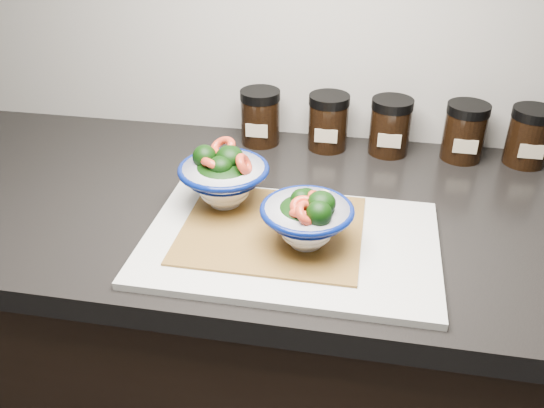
% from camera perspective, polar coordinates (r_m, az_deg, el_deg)
% --- Properties ---
extents(cabinet, '(3.43, 0.58, 0.86)m').
position_cam_1_polar(cabinet, '(1.30, 7.53, -18.70)').
color(cabinet, black).
rests_on(cabinet, ground).
extents(countertop, '(3.50, 0.60, 0.04)m').
position_cam_1_polar(countertop, '(1.00, 9.28, -1.74)').
color(countertop, black).
rests_on(countertop, cabinet).
extents(cutting_board, '(0.45, 0.30, 0.01)m').
position_cam_1_polar(cutting_board, '(0.89, 1.79, -3.83)').
color(cutting_board, silver).
rests_on(cutting_board, countertop).
extents(bamboo_mat, '(0.28, 0.24, 0.00)m').
position_cam_1_polar(bamboo_mat, '(0.90, 0.00, -2.50)').
color(bamboo_mat, '#A67932').
rests_on(bamboo_mat, cutting_board).
extents(bowl_left, '(0.15, 0.15, 0.11)m').
position_cam_1_polar(bowl_left, '(0.95, -4.80, 2.61)').
color(bowl_left, white).
rests_on(bowl_left, bamboo_mat).
extents(bowl_right, '(0.14, 0.14, 0.10)m').
position_cam_1_polar(bowl_right, '(0.85, 3.53, -1.47)').
color(bowl_right, white).
rests_on(bowl_right, bamboo_mat).
extents(spice_jar_a, '(0.08, 0.08, 0.11)m').
position_cam_1_polar(spice_jar_a, '(1.20, -1.16, 8.62)').
color(spice_jar_a, black).
rests_on(spice_jar_a, countertop).
extents(spice_jar_b, '(0.08, 0.08, 0.11)m').
position_cam_1_polar(spice_jar_b, '(1.18, 5.59, 8.11)').
color(spice_jar_b, black).
rests_on(spice_jar_b, countertop).
extents(spice_jar_c, '(0.08, 0.08, 0.11)m').
position_cam_1_polar(spice_jar_c, '(1.18, 11.63, 7.55)').
color(spice_jar_c, black).
rests_on(spice_jar_c, countertop).
extents(spice_jar_d, '(0.08, 0.08, 0.11)m').
position_cam_1_polar(spice_jar_d, '(1.19, 18.54, 6.81)').
color(spice_jar_d, black).
rests_on(spice_jar_d, countertop).
extents(spice_jar_e, '(0.08, 0.08, 0.11)m').
position_cam_1_polar(spice_jar_e, '(1.21, 24.12, 6.14)').
color(spice_jar_e, black).
rests_on(spice_jar_e, countertop).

